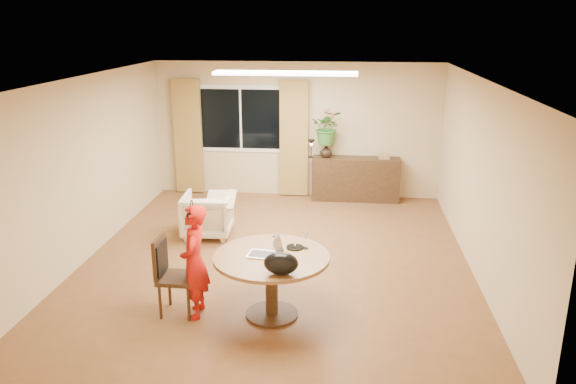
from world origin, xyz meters
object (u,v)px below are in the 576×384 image
object	(u,v)px
dining_chair	(177,276)
armchair	(207,215)
child	(194,262)
dining_table	(271,268)
sideboard	(355,179)

from	to	relation	value
dining_chair	armchair	distance (m)	2.52
armchair	child	bearing A→B (deg)	97.78
dining_table	sideboard	size ratio (longest dim) A/B	0.81
armchair	dining_chair	bearing A→B (deg)	93.00
child	sideboard	bearing A→B (deg)	153.05
sideboard	child	bearing A→B (deg)	-112.09
armchair	dining_table	bearing A→B (deg)	116.12
dining_chair	dining_table	bearing A→B (deg)	3.36
dining_table	dining_chair	distance (m)	1.11
child	sideboard	world-z (taller)	child
sideboard	dining_chair	bearing A→B (deg)	-114.44
child	armchair	size ratio (longest dim) A/B	1.76
dining_chair	sideboard	bearing A→B (deg)	66.19
child	armchair	world-z (taller)	child
armchair	sideboard	world-z (taller)	sideboard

